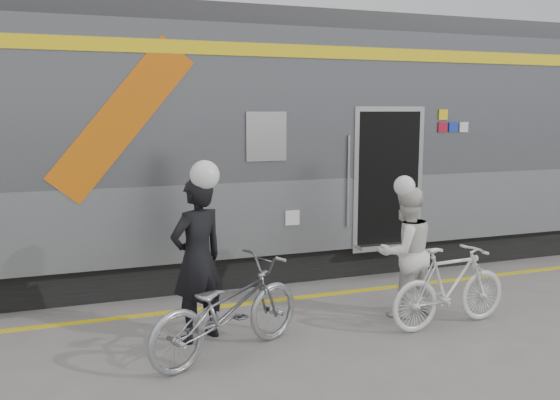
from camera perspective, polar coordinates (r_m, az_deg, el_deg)
name	(u,v)px	position (r m, az deg, el deg)	size (l,w,h in m)	color
ground	(358,359)	(6.57, 7.47, -14.95)	(90.00, 90.00, 0.00)	slate
train	(227,145)	(9.87, -5.17, 5.32)	(24.00, 3.17, 4.10)	black
safety_strip	(287,299)	(8.41, 0.68, -9.48)	(24.00, 0.12, 0.01)	yellow
man	(197,259)	(6.80, -7.96, -5.68)	(0.69, 0.45, 1.90)	black
bicycle_left	(227,309)	(6.45, -5.09, -10.38)	(0.69, 1.99, 1.04)	#94959B
woman	(405,252)	(7.73, 11.96, -4.92)	(0.81, 0.63, 1.66)	white
bicycle_right	(450,287)	(7.54, 16.06, -8.01)	(0.47, 1.68, 1.01)	silver
helmet_man	(195,161)	(6.61, -8.16, 3.70)	(0.33, 0.33, 0.33)	white
helmet_woman	(408,177)	(7.57, 12.19, 2.19)	(0.27, 0.27, 0.27)	white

